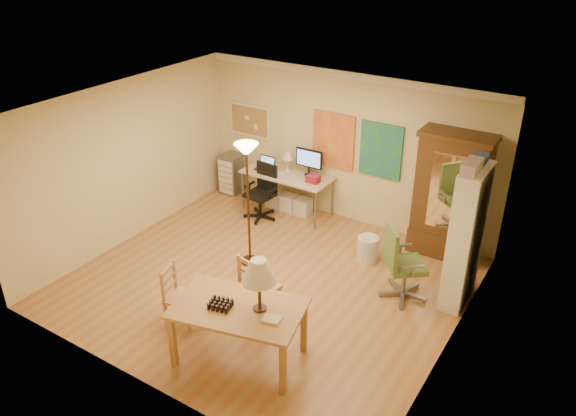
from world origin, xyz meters
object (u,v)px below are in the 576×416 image
Objects in this scene: computer_desk at (290,189)px; office_chair_black at (261,204)px; dining_table at (246,298)px; office_chair_green at (402,278)px; armoire at (449,204)px; bookshelf at (466,238)px.

computer_desk is 1.66× the size of office_chair_black.
dining_table is 2.58m from office_chair_green.
armoire is at bearing 85.11° from office_chair_green.
bookshelf is at bearing 55.23° from dining_table.
armoire is 1.27m from bookshelf.
office_chair_black is (-0.31, -0.48, -0.19)m from computer_desk.
dining_table reaches higher than office_chair_green.
armoire is at bearing 9.76° from office_chair_black.
office_chair_green is (3.11, -0.94, 0.04)m from office_chair_black.
computer_desk is 2.96m from armoire.
bookshelf is at bearing 27.48° from office_chair_green.
office_chair_black is at bearing 171.52° from bookshelf.
armoire is (2.92, 0.08, 0.44)m from computer_desk.
computer_desk is 3.14m from office_chair_green.
dining_table reaches higher than office_chair_black.
dining_table is at bearing -124.77° from bookshelf.
dining_table is 3.82m from office_chair_black.
office_chair_black is 0.49× the size of bookshelf.
dining_table is 0.83× the size of armoire.
dining_table is at bearing -108.21° from armoire.
office_chair_green is 0.55× the size of armoire.
bookshelf reaches higher than office_chair_green.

